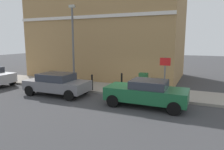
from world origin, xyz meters
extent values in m
plane|color=#38383A|center=(0.00, 0.00, 0.00)|extent=(80.00, 80.00, 0.00)
cube|color=gray|center=(1.81, 6.00, 0.07)|extent=(2.79, 30.00, 0.15)
cube|color=#9E7A4C|center=(6.98, 4.59, 4.12)|extent=(7.57, 13.19, 8.23)
cube|color=silver|center=(3.16, 4.59, 5.17)|extent=(0.12, 13.19, 0.24)
cube|color=#195933|center=(-0.84, -1.16, 0.65)|extent=(1.71, 4.14, 0.67)
cube|color=#2D333D|center=(-0.84, -1.30, 1.18)|extent=(1.50, 1.79, 0.42)
cylinder|color=black|center=(-1.64, 0.36, 0.32)|extent=(0.22, 0.64, 0.64)
cylinder|color=black|center=(-0.03, 0.36, 0.32)|extent=(0.22, 0.64, 0.64)
cylinder|color=black|center=(-1.64, -2.68, 0.32)|extent=(0.22, 0.64, 0.64)
cylinder|color=black|center=(-0.03, -2.68, 0.32)|extent=(0.22, 0.64, 0.64)
cube|color=slate|center=(-0.83, 4.51, 0.62)|extent=(1.85, 4.03, 0.60)
cube|color=#2D333D|center=(-0.83, 4.55, 1.14)|extent=(1.60, 2.04, 0.47)
cylinder|color=black|center=(-1.70, 5.94, 0.32)|extent=(0.23, 0.64, 0.64)
cylinder|color=black|center=(-0.02, 5.97, 0.32)|extent=(0.23, 0.64, 0.64)
cylinder|color=black|center=(-1.64, 3.04, 0.32)|extent=(0.23, 0.64, 0.64)
cylinder|color=black|center=(0.04, 3.08, 0.32)|extent=(0.23, 0.64, 0.64)
cylinder|color=black|center=(0.08, 9.52, 0.32)|extent=(0.22, 0.64, 0.64)
cube|color=#1E4C28|center=(1.90, -0.27, 0.72)|extent=(0.40, 0.55, 1.15)
cube|color=#333333|center=(1.90, -0.27, 0.19)|extent=(0.46, 0.61, 0.08)
cylinder|color=black|center=(2.00, 1.28, 0.62)|extent=(0.12, 0.12, 0.95)
sphere|color=black|center=(2.00, 1.28, 1.12)|extent=(0.14, 0.14, 0.14)
cylinder|color=black|center=(0.66, 2.85, 0.62)|extent=(0.12, 0.12, 0.95)
sphere|color=black|center=(0.66, 2.85, 1.12)|extent=(0.14, 0.14, 0.14)
cylinder|color=#59595B|center=(0.84, -1.80, 1.30)|extent=(0.08, 0.08, 2.30)
cube|color=white|center=(0.82, -1.80, 2.20)|extent=(0.03, 0.56, 0.40)
cube|color=red|center=(0.81, -1.80, 2.20)|extent=(0.01, 0.60, 0.44)
cylinder|color=#59595B|center=(1.78, 5.01, 2.90)|extent=(0.14, 0.14, 5.50)
cube|color=#A5A599|center=(1.78, 5.01, 5.77)|extent=(0.20, 0.44, 0.20)
camera|label=1|loc=(-11.06, -3.73, 3.38)|focal=33.27mm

